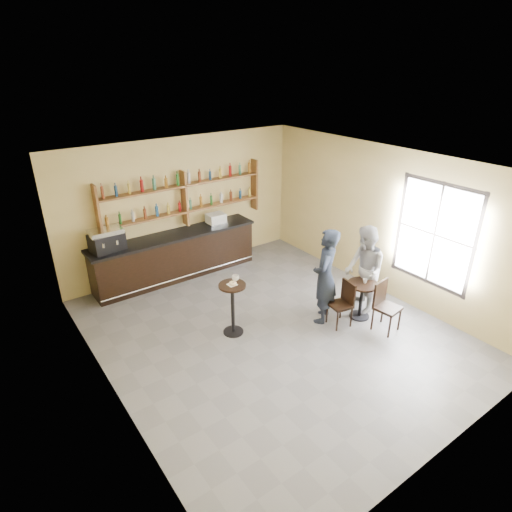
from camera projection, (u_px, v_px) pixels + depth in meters
floor at (272, 332)px, 8.23m from camera, size 7.00×7.00×0.00m
ceiling at (275, 167)px, 6.87m from camera, size 7.00×7.00×0.00m
wall_back at (183, 206)px, 10.12m from camera, size 7.00×0.00×7.00m
wall_front at (457, 360)px, 4.98m from camera, size 7.00×0.00×7.00m
wall_left at (104, 310)px, 5.96m from camera, size 0.00×7.00×7.00m
wall_right at (384, 222)px, 9.14m from camera, size 0.00×7.00×7.00m
window_pane at (435, 235)px, 8.21m from camera, size 0.00×2.00×2.00m
window_frame at (434, 235)px, 8.20m from camera, size 0.04×1.70×2.10m
shelf_unit at (185, 198)px, 9.94m from camera, size 4.00×0.26×1.40m
liquor_bottles at (184, 191)px, 9.86m from camera, size 3.68×0.10×1.00m
bar_counter at (176, 256)px, 10.08m from camera, size 4.00×0.78×1.08m
espresso_machine at (107, 240)px, 8.94m from camera, size 0.73×0.52×0.48m
pastry_case at (216, 219)px, 10.39m from camera, size 0.47×0.38×0.27m
pedestal_table at (233, 309)px, 7.99m from camera, size 0.59×0.59×1.04m
napkin at (232, 285)px, 7.77m from camera, size 0.17×0.17×0.00m
donut at (233, 283)px, 7.75m from camera, size 0.18×0.18×0.05m
cup_pedestal at (235, 278)px, 7.89m from camera, size 0.16×0.16×0.10m
man_main at (325, 276)px, 8.23m from camera, size 0.84×0.79×1.93m
cafe_table at (361, 300)px, 8.55m from camera, size 0.67×0.67×0.76m
cup_cafe at (365, 281)px, 8.39m from camera, size 0.09×0.09×0.08m
chair_west at (340, 304)px, 8.26m from camera, size 0.45×0.45×0.91m
chair_south at (388, 308)px, 8.08m from camera, size 0.49×0.49×0.99m
patron_second at (364, 270)px, 8.57m from camera, size 1.04×1.12×1.83m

